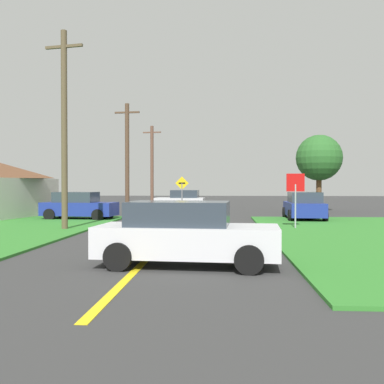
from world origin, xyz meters
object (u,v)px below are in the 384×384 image
(stop_sign, at_px, (295,190))
(parked_car_near_building, at_px, (79,206))
(car_behind_on_main_road, at_px, (185,234))
(utility_pole_mid, at_px, (127,157))
(direction_sign, at_px, (182,191))
(oak_tree_left, at_px, (319,158))
(car_approaching_junction, at_px, (181,200))
(utility_pole_far, at_px, (152,165))
(car_on_crossroad, at_px, (304,206))
(utility_pole_near, at_px, (64,128))

(stop_sign, distance_m, parked_car_near_building, 12.62)
(car_behind_on_main_road, bearing_deg, utility_pole_mid, 110.19)
(direction_sign, bearing_deg, utility_pole_mid, 163.89)
(stop_sign, bearing_deg, oak_tree_left, -106.48)
(car_behind_on_main_road, height_order, parked_car_near_building, same)
(stop_sign, bearing_deg, car_approaching_junction, -65.27)
(parked_car_near_building, relative_size, utility_pole_far, 0.57)
(stop_sign, relative_size, utility_pole_mid, 0.33)
(stop_sign, distance_m, utility_pole_far, 24.39)
(stop_sign, bearing_deg, car_on_crossroad, -104.34)
(stop_sign, height_order, car_approaching_junction, stop_sign)
(utility_pole_near, xyz_separation_m, utility_pole_mid, (0.32, 11.58, -0.58))
(utility_pole_near, relative_size, direction_sign, 3.42)
(oak_tree_left, bearing_deg, car_approaching_junction, 174.46)
(utility_pole_mid, bearing_deg, car_on_crossroad, -24.23)
(utility_pole_far, bearing_deg, car_approaching_junction, -65.74)
(parked_car_near_building, relative_size, utility_pole_near, 0.49)
(car_behind_on_main_road, relative_size, parked_car_near_building, 1.06)
(car_approaching_junction, bearing_deg, parked_car_near_building, 64.01)
(stop_sign, height_order, car_on_crossroad, stop_sign)
(car_approaching_junction, height_order, utility_pole_far, utility_pole_far)
(utility_pole_mid, distance_m, direction_sign, 4.79)
(car_behind_on_main_road, relative_size, utility_pole_mid, 0.60)
(oak_tree_left, bearing_deg, utility_pole_far, 147.38)
(utility_pole_mid, relative_size, utility_pole_far, 1.00)
(parked_car_near_building, relative_size, oak_tree_left, 0.76)
(car_on_crossroad, relative_size, utility_pole_near, 0.47)
(car_behind_on_main_road, distance_m, oak_tree_left, 24.08)
(stop_sign, relative_size, utility_pole_far, 0.33)
(stop_sign, relative_size, direction_sign, 0.98)
(utility_pole_near, distance_m, direction_sign, 11.67)
(utility_pole_far, distance_m, direction_sign, 13.58)
(stop_sign, bearing_deg, direction_sign, -57.23)
(stop_sign, xyz_separation_m, car_behind_on_main_road, (-4.25, -9.29, -1.00))
(parked_car_near_building, height_order, utility_pole_far, utility_pole_far)
(utility_pole_mid, bearing_deg, utility_pole_far, 90.39)
(utility_pole_far, bearing_deg, utility_pole_mid, -89.61)
(parked_car_near_building, height_order, utility_pole_mid, utility_pole_mid)
(stop_sign, relative_size, parked_car_near_building, 0.58)
(car_approaching_junction, distance_m, direction_sign, 4.89)
(car_approaching_junction, relative_size, utility_pole_far, 0.50)
(direction_sign, bearing_deg, car_on_crossroad, -28.24)
(car_approaching_junction, xyz_separation_m, utility_pole_near, (-3.82, -15.22, 3.78))
(car_behind_on_main_road, height_order, utility_pole_near, utility_pole_near)
(car_behind_on_main_road, bearing_deg, oak_tree_left, 74.02)
(parked_car_near_building, bearing_deg, utility_pole_near, -71.81)
(utility_pole_mid, height_order, oak_tree_left, utility_pole_mid)
(stop_sign, xyz_separation_m, oak_tree_left, (3.89, 13.15, 2.22))
(direction_sign, distance_m, oak_tree_left, 10.88)
(direction_sign, relative_size, oak_tree_left, 0.45)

